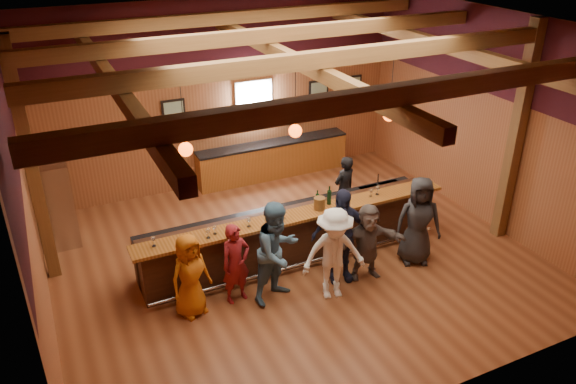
# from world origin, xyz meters

# --- Properties ---
(room) EXTENTS (9.04, 9.00, 4.52)m
(room) POSITION_xyz_m (0.00, 0.06, 3.21)
(room) COLOR brown
(room) RESTS_ON ground
(bar_counter) EXTENTS (6.30, 1.07, 1.11)m
(bar_counter) POSITION_xyz_m (0.02, 0.15, 0.52)
(bar_counter) COLOR black
(bar_counter) RESTS_ON ground
(back_bar_cabinet) EXTENTS (4.00, 0.52, 0.95)m
(back_bar_cabinet) POSITION_xyz_m (1.20, 3.72, 0.48)
(back_bar_cabinet) COLOR brown
(back_bar_cabinet) RESTS_ON ground
(window) EXTENTS (0.95, 0.09, 0.95)m
(window) POSITION_xyz_m (0.80, 3.95, 2.05)
(window) COLOR silver
(window) RESTS_ON room
(framed_pictures) EXTENTS (5.35, 0.05, 0.45)m
(framed_pictures) POSITION_xyz_m (1.67, 3.94, 2.10)
(framed_pictures) COLOR black
(framed_pictures) RESTS_ON room
(wine_shelves) EXTENTS (3.00, 0.18, 0.30)m
(wine_shelves) POSITION_xyz_m (0.80, 3.88, 1.62)
(wine_shelves) COLOR brown
(wine_shelves) RESTS_ON room
(pendant_lights) EXTENTS (4.24, 0.24, 1.37)m
(pendant_lights) POSITION_xyz_m (0.00, 0.00, 2.71)
(pendant_lights) COLOR black
(pendant_lights) RESTS_ON room
(stainless_fridge) EXTENTS (0.70, 0.70, 1.80)m
(stainless_fridge) POSITION_xyz_m (-4.10, 2.60, 0.90)
(stainless_fridge) COLOR silver
(stainless_fridge) RESTS_ON ground
(customer_orange) EXTENTS (0.86, 0.70, 1.52)m
(customer_orange) POSITION_xyz_m (-2.30, -0.74, 0.76)
(customer_orange) COLOR #B95A11
(customer_orange) RESTS_ON ground
(customer_redvest) EXTENTS (0.60, 0.45, 1.50)m
(customer_redvest) POSITION_xyz_m (-1.48, -0.72, 0.75)
(customer_redvest) COLOR maroon
(customer_redvest) RESTS_ON ground
(customer_denim) EXTENTS (1.11, 0.98, 1.89)m
(customer_denim) POSITION_xyz_m (-0.80, -0.97, 0.94)
(customer_denim) COLOR #476F8F
(customer_denim) RESTS_ON ground
(customer_white) EXTENTS (1.24, 0.87, 1.75)m
(customer_white) POSITION_xyz_m (0.10, -1.35, 0.87)
(customer_white) COLOR white
(customer_white) RESTS_ON ground
(customer_navy) EXTENTS (1.16, 0.66, 1.86)m
(customer_navy) POSITION_xyz_m (0.46, -0.94, 0.93)
(customer_navy) COLOR #1D203A
(customer_navy) RESTS_ON ground
(customer_brown) EXTENTS (1.46, 0.70, 1.51)m
(customer_brown) POSITION_xyz_m (0.95, -1.10, 0.76)
(customer_brown) COLOR #645650
(customer_brown) RESTS_ON ground
(customer_dark) EXTENTS (1.03, 0.86, 1.79)m
(customer_dark) POSITION_xyz_m (2.11, -1.06, 0.90)
(customer_dark) COLOR #242426
(customer_dark) RESTS_ON ground
(bartender) EXTENTS (0.64, 0.50, 1.54)m
(bartender) POSITION_xyz_m (1.65, 0.93, 0.77)
(bartender) COLOR black
(bartender) RESTS_ON ground
(ice_bucket) EXTENTS (0.22, 0.22, 0.24)m
(ice_bucket) POSITION_xyz_m (0.44, -0.17, 1.23)
(ice_bucket) COLOR brown
(ice_bucket) RESTS_ON bar_counter
(bottle_a) EXTENTS (0.07, 0.07, 0.32)m
(bottle_a) POSITION_xyz_m (0.47, -0.03, 1.24)
(bottle_a) COLOR black
(bottle_a) RESTS_ON bar_counter
(bottle_b) EXTENTS (0.08, 0.08, 0.38)m
(bottle_b) POSITION_xyz_m (0.70, -0.08, 1.26)
(bottle_b) COLOR black
(bottle_b) RESTS_ON bar_counter
(glass_a) EXTENTS (0.09, 0.09, 0.20)m
(glass_a) POSITION_xyz_m (-2.72, -0.14, 1.25)
(glass_a) COLOR silver
(glass_a) RESTS_ON bar_counter
(glass_b) EXTENTS (0.08, 0.08, 0.19)m
(glass_b) POSITION_xyz_m (-1.81, -0.28, 1.24)
(glass_b) COLOR silver
(glass_b) RESTS_ON bar_counter
(glass_c) EXTENTS (0.08, 0.08, 0.17)m
(glass_c) POSITION_xyz_m (-1.66, -0.20, 1.23)
(glass_c) COLOR silver
(glass_c) RESTS_ON bar_counter
(glass_d) EXTENTS (0.08, 0.08, 0.18)m
(glass_d) POSITION_xyz_m (-1.02, -0.22, 1.24)
(glass_d) COLOR silver
(glass_d) RESTS_ON bar_counter
(glass_e) EXTENTS (0.08, 0.08, 0.18)m
(glass_e) POSITION_xyz_m (-0.33, -0.23, 1.24)
(glass_e) COLOR silver
(glass_e) RESTS_ON bar_counter
(glass_f) EXTENTS (0.08, 0.08, 0.17)m
(glass_f) POSITION_xyz_m (1.00, -0.13, 1.23)
(glass_f) COLOR silver
(glass_f) RESTS_ON bar_counter
(glass_g) EXTENTS (0.07, 0.07, 0.16)m
(glass_g) POSITION_xyz_m (1.61, -0.15, 1.22)
(glass_g) COLOR silver
(glass_g) RESTS_ON bar_counter
(glass_h) EXTENTS (0.09, 0.09, 0.19)m
(glass_h) POSITION_xyz_m (1.77, -0.13, 1.25)
(glass_h) COLOR silver
(glass_h) RESTS_ON bar_counter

